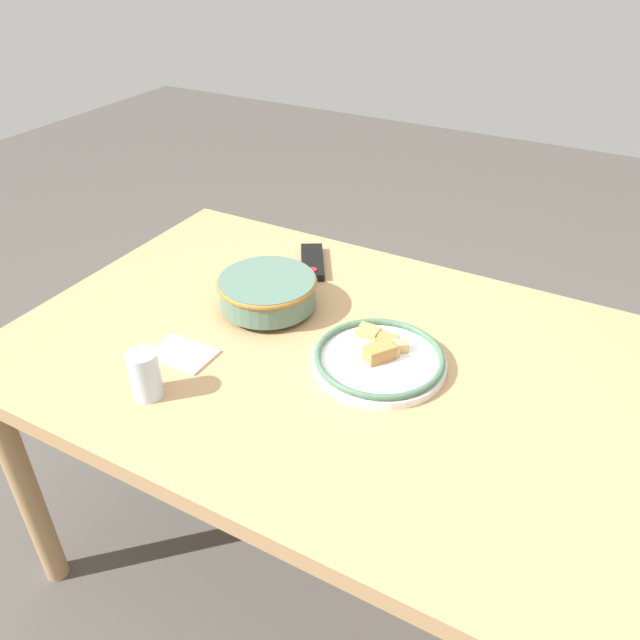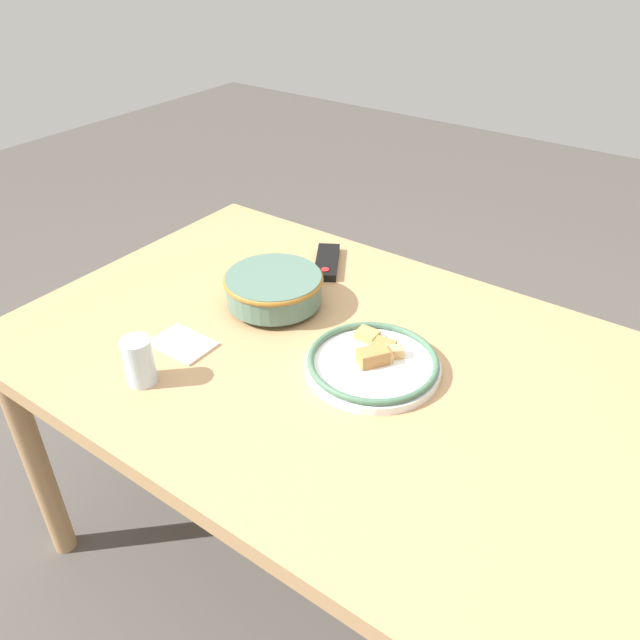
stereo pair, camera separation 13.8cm
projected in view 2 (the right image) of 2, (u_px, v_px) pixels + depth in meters
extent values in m
plane|color=#4C4742|center=(331.00, 561.00, 1.76)|extent=(8.00, 8.00, 0.00)
cube|color=tan|center=(335.00, 361.00, 1.36)|extent=(1.45, 0.95, 0.04)
cylinder|color=tan|center=(36.00, 461.00, 1.61)|extent=(0.06, 0.06, 0.69)
cylinder|color=tan|center=(244.00, 319.00, 2.15)|extent=(0.06, 0.06, 0.69)
cylinder|color=#4C6B5B|center=(275.00, 303.00, 1.51)|extent=(0.10, 0.10, 0.01)
cylinder|color=#4C6B5B|center=(274.00, 288.00, 1.48)|extent=(0.23, 0.23, 0.07)
cylinder|color=#B75B23|center=(274.00, 290.00, 1.49)|extent=(0.21, 0.21, 0.06)
torus|color=#936023|center=(273.00, 279.00, 1.47)|extent=(0.24, 0.24, 0.01)
cylinder|color=white|center=(373.00, 366.00, 1.30)|extent=(0.28, 0.28, 0.02)
torus|color=#42664C|center=(373.00, 360.00, 1.29)|extent=(0.27, 0.27, 0.01)
cube|color=#B2753D|center=(373.00, 356.00, 1.29)|extent=(0.07, 0.07, 0.03)
cube|color=tan|center=(376.00, 350.00, 1.32)|extent=(0.05, 0.04, 0.01)
cube|color=tan|center=(367.00, 335.00, 1.36)|extent=(0.05, 0.04, 0.02)
cube|color=tan|center=(393.00, 352.00, 1.31)|extent=(0.05, 0.05, 0.02)
cube|color=tan|center=(382.00, 355.00, 1.30)|extent=(0.05, 0.05, 0.02)
cube|color=#B2753D|center=(384.00, 345.00, 1.33)|extent=(0.05, 0.04, 0.02)
cube|color=black|center=(327.00, 262.00, 1.67)|extent=(0.14, 0.18, 0.02)
cylinder|color=red|center=(325.00, 270.00, 1.61)|extent=(0.02, 0.02, 0.00)
cylinder|color=silver|center=(139.00, 361.00, 1.25)|extent=(0.06, 0.06, 0.10)
cube|color=beige|center=(183.00, 344.00, 1.38)|extent=(0.13, 0.09, 0.01)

